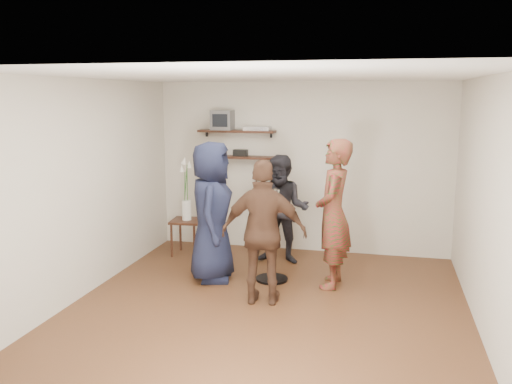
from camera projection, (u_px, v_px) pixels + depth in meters
room at (267, 197)px, 5.91m from camera, size 4.58×5.08×2.68m
shelf_upper at (237, 131)px, 8.31m from camera, size 1.20×0.25×0.04m
shelf_lower at (237, 157)px, 8.39m from camera, size 1.20×0.25×0.04m
crt_monitor at (223, 120)px, 8.34m from camera, size 0.32×0.30×0.30m
dvd_deck at (257, 128)px, 8.23m from camera, size 0.40×0.24×0.06m
radio at (240, 153)px, 8.36m from camera, size 0.22×0.10×0.10m
power_strip at (212, 154)px, 8.53m from camera, size 0.30×0.05×0.03m
side_table at (187, 225)px, 8.19m from camera, size 0.49×0.49×0.54m
vase_lilies at (186, 200)px, 8.12m from camera, size 0.19×0.20×0.97m
drinks_table at (272, 233)px, 7.01m from camera, size 0.55×0.55×1.00m
wine_glass_fl at (268, 196)px, 6.92m from camera, size 0.06×0.06×0.19m
wine_glass_fr at (277, 195)px, 6.86m from camera, size 0.07×0.07×0.22m
wine_glass_bl at (271, 195)px, 6.98m from camera, size 0.06×0.06×0.19m
wine_glass_br at (274, 194)px, 6.94m from camera, size 0.07×0.07×0.21m
person_plaid at (333, 214)px, 6.76m from camera, size 0.47×0.70×1.87m
person_dark at (283, 210)px, 7.74m from camera, size 0.77×0.60×1.57m
person_navy at (212, 212)px, 7.00m from camera, size 0.73×0.98×1.82m
person_brown at (264, 233)px, 6.21m from camera, size 1.02×0.50×1.69m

